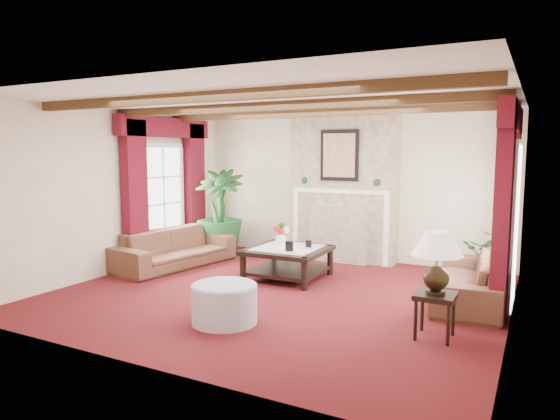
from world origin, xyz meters
The scene contains 23 objects.
floor centered at (0.00, 0.00, 0.00)m, with size 6.00×6.00×0.00m, color #480C12.
ceiling centered at (0.00, 0.00, 2.70)m, with size 6.00×6.00×0.00m, color white.
back_wall centered at (0.00, 2.75, 1.35)m, with size 6.00×0.02×2.70m, color beige.
left_wall centered at (-3.00, 0.00, 1.35)m, with size 0.02×5.50×2.70m, color beige.
right_wall centered at (3.00, 0.00, 1.35)m, with size 0.02×5.50×2.70m, color beige.
ceiling_beams centered at (0.00, 0.00, 2.64)m, with size 6.00×3.00×0.12m, color #362311, non-canonical shape.
fireplace centered at (0.00, 2.55, 2.70)m, with size 2.00×0.52×2.70m, color tan, non-canonical shape.
french_door_left centered at (-2.97, 1.00, 2.13)m, with size 0.10×1.10×2.16m, color white, non-canonical shape.
french_door_right centered at (2.97, 1.00, 2.13)m, with size 0.10×1.10×2.16m, color white, non-canonical shape.
curtains_left centered at (-2.86, 1.00, 2.55)m, with size 0.20×2.40×2.55m, color #4E0A16, non-canonical shape.
curtains_right centered at (2.86, 1.00, 2.55)m, with size 0.20×2.40×2.55m, color #4E0A16, non-canonical shape.
sofa_left centered at (-2.41, 0.65, 0.44)m, with size 1.00×2.31×0.87m, color #3F1117.
sofa_right centered at (2.44, 0.90, 0.41)m, with size 0.79×2.16×0.83m, color #3F1117.
potted_palm centered at (-2.33, 1.90, 0.47)m, with size 1.39×1.88×0.94m, color black.
small_plant centered at (2.63, 1.91, 0.34)m, with size 0.90×0.97×0.67m, color black.
coffee_table centered at (-0.28, 0.83, 0.24)m, with size 1.20×1.20×0.49m, color black, non-canonical shape.
side_table centered at (2.29, -0.72, 0.25)m, with size 0.42×0.42×0.50m, color black, non-canonical shape.
ottoman centered at (-0.01, -1.38, 0.23)m, with size 0.78×0.78×0.45m, color #9590A3.
table_lamp centered at (2.29, -0.72, 0.84)m, with size 0.55×0.55×0.69m, color black, non-canonical shape.
flower_vase centered at (-0.57, 1.17, 0.59)m, with size 0.22×0.22×0.19m, color silver.
book centered at (-0.02, 0.59, 0.64)m, with size 0.22×0.08×0.30m, color black.
photo_frame_a centered at (-0.12, 0.55, 0.57)m, with size 0.12×0.02×0.16m, color black, non-canonical shape.
photo_frame_b centered at (0.01, 0.98, 0.55)m, with size 0.10×0.02×0.13m, color black, non-canonical shape.
Camera 1 is at (3.24, -6.14, 2.02)m, focal length 32.00 mm.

